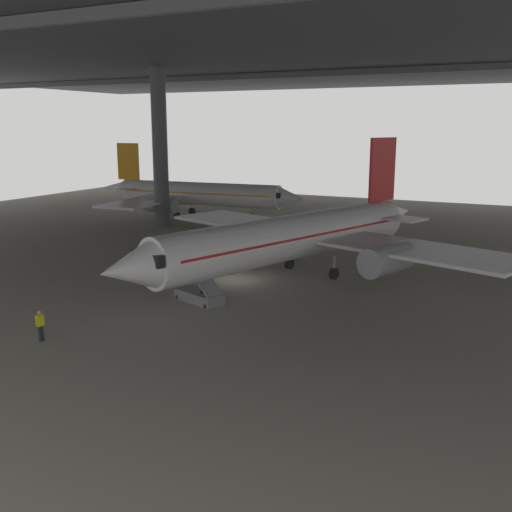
{
  "coord_description": "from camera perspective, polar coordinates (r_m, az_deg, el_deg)",
  "views": [
    {
      "loc": [
        20.6,
        -37.99,
        11.46
      ],
      "look_at": [
        2.75,
        -1.51,
        2.41
      ],
      "focal_mm": 41.15,
      "sensor_mm": 36.0,
      "label": 1
    }
  ],
  "objects": [
    {
      "name": "ground_plane",
      "position": [
        44.71,
        -2.32,
        -2.31
      ],
      "size": [
        110.0,
        110.0,
        0.0
      ],
      "primitive_type": "plane",
      "color": "gray"
    },
    {
      "name": "hangar_structure",
      "position": [
        56.14,
        4.53,
        19.65
      ],
      "size": [
        121.0,
        99.0,
        19.07
      ],
      "color": "#4C4F54",
      "rests_on": "ground_plane"
    },
    {
      "name": "airplane_main",
      "position": [
        44.5,
        3.92,
        1.91
      ],
      "size": [
        31.75,
        31.99,
        10.46
      ],
      "color": "white",
      "rests_on": "ground_plane"
    },
    {
      "name": "boarding_stairs",
      "position": [
        39.22,
        -5.61,
        -3.41
      ],
      "size": [
        4.23,
        2.63,
        4.45
      ],
      "color": "slate",
      "rests_on": "ground_plane"
    },
    {
      "name": "crew_worker_near_nose",
      "position": [
        33.94,
        -20.24,
        -6.18
      ],
      "size": [
        0.27,
        0.55,
        1.76
      ],
      "color": "#232838",
      "rests_on": "ground_plane"
    },
    {
      "name": "crew_worker_by_stairs",
      "position": [
        42.31,
        -5.16,
        -1.9
      ],
      "size": [
        0.46,
        0.39,
        1.64
      ],
      "color": "#232838",
      "rests_on": "ground_plane"
    },
    {
      "name": "airplane_distant",
      "position": [
        75.13,
        -5.99,
        6.05
      ],
      "size": [
        28.39,
        27.47,
        9.24
      ],
      "color": "white",
      "rests_on": "ground_plane"
    }
  ]
}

